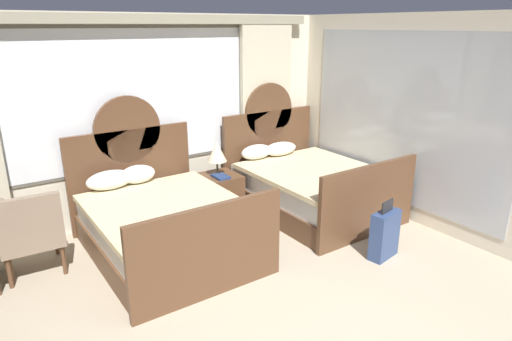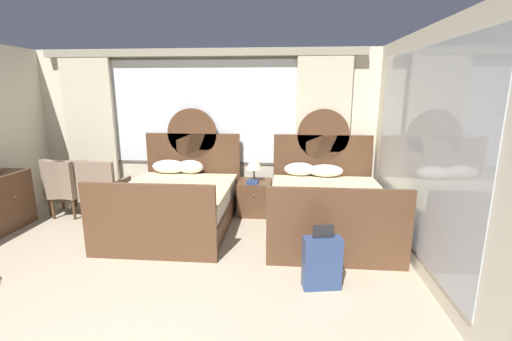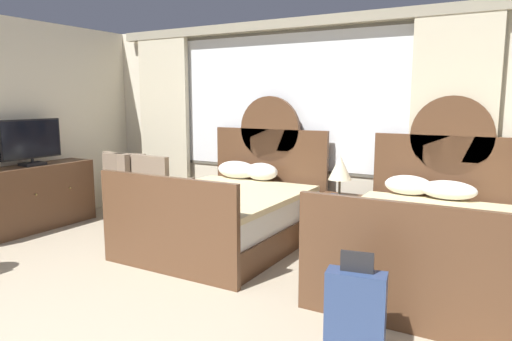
{
  "view_description": "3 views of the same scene",
  "coord_description": "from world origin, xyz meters",
  "px_view_note": "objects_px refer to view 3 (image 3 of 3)",
  "views": [
    {
      "loc": [
        -1.97,
        -1.74,
        2.55
      ],
      "look_at": [
        0.85,
        2.32,
        0.92
      ],
      "focal_mm": 31.09,
      "sensor_mm": 36.0,
      "label": 1
    },
    {
      "loc": [
        1.44,
        -2.21,
        2.04
      ],
      "look_at": [
        1.04,
        2.38,
        0.97
      ],
      "focal_mm": 24.76,
      "sensor_mm": 36.0,
      "label": 2
    },
    {
      "loc": [
        2.69,
        -1.66,
        1.68
      ],
      "look_at": [
        0.48,
        2.2,
        0.99
      ],
      "focal_mm": 32.44,
      "sensor_mm": 36.0,
      "label": 3
    }
  ],
  "objects_px": {
    "nightstand_between_beds": "(339,220)",
    "suitcase_on_floor": "(355,312)",
    "bed_near_mirror": "(430,242)",
    "armchair_by_window_right": "(129,183)",
    "bed_near_window": "(229,213)",
    "book_on_nightstand": "(335,197)",
    "table_lamp_on_nightstand": "(340,168)",
    "dresser_minibar": "(25,199)",
    "armchair_by_window_left": "(160,187)",
    "armchair_by_window_centre": "(131,183)",
    "tv_flatscreen": "(31,142)"
  },
  "relations": [
    {
      "from": "nightstand_between_beds",
      "to": "suitcase_on_floor",
      "type": "bearing_deg",
      "value": -67.75
    },
    {
      "from": "bed_near_mirror",
      "to": "armchair_by_window_right",
      "type": "xyz_separation_m",
      "value": [
        -4.15,
        0.34,
        0.13
      ]
    },
    {
      "from": "bed_near_window",
      "to": "suitcase_on_floor",
      "type": "bearing_deg",
      "value": -37.47
    },
    {
      "from": "book_on_nightstand",
      "to": "armchair_by_window_right",
      "type": "relative_size",
      "value": 0.28
    },
    {
      "from": "suitcase_on_floor",
      "to": "table_lamp_on_nightstand",
      "type": "bearing_deg",
      "value": 112.5
    },
    {
      "from": "armchair_by_window_right",
      "to": "dresser_minibar",
      "type": "bearing_deg",
      "value": -117.0
    },
    {
      "from": "book_on_nightstand",
      "to": "armchair_by_window_left",
      "type": "height_order",
      "value": "armchair_by_window_left"
    },
    {
      "from": "dresser_minibar",
      "to": "armchair_by_window_left",
      "type": "relative_size",
      "value": 1.94
    },
    {
      "from": "armchair_by_window_centre",
      "to": "dresser_minibar",
      "type": "bearing_deg",
      "value": -118.82
    },
    {
      "from": "bed_near_window",
      "to": "armchair_by_window_right",
      "type": "bearing_deg",
      "value": 169.94
    },
    {
      "from": "nightstand_between_beds",
      "to": "armchair_by_window_right",
      "type": "bearing_deg",
      "value": -174.23
    },
    {
      "from": "tv_flatscreen",
      "to": "nightstand_between_beds",
      "type": "bearing_deg",
      "value": 20.77
    },
    {
      "from": "tv_flatscreen",
      "to": "suitcase_on_floor",
      "type": "bearing_deg",
      "value": -10.24
    },
    {
      "from": "armchair_by_window_centre",
      "to": "tv_flatscreen",
      "type": "bearing_deg",
      "value": -120.66
    },
    {
      "from": "bed_near_mirror",
      "to": "tv_flatscreen",
      "type": "distance_m",
      "value": 4.85
    },
    {
      "from": "bed_near_window",
      "to": "nightstand_between_beds",
      "type": "distance_m",
      "value": 1.3
    },
    {
      "from": "table_lamp_on_nightstand",
      "to": "tv_flatscreen",
      "type": "relative_size",
      "value": 0.58
    },
    {
      "from": "dresser_minibar",
      "to": "tv_flatscreen",
      "type": "distance_m",
      "value": 0.73
    },
    {
      "from": "bed_near_mirror",
      "to": "book_on_nightstand",
      "type": "bearing_deg",
      "value": 154.45
    },
    {
      "from": "bed_near_window",
      "to": "nightstand_between_beds",
      "type": "bearing_deg",
      "value": 30.16
    },
    {
      "from": "suitcase_on_floor",
      "to": "book_on_nightstand",
      "type": "bearing_deg",
      "value": 113.94
    },
    {
      "from": "bed_near_mirror",
      "to": "armchair_by_window_left",
      "type": "height_order",
      "value": "bed_near_mirror"
    },
    {
      "from": "table_lamp_on_nightstand",
      "to": "armchair_by_window_centre",
      "type": "height_order",
      "value": "table_lamp_on_nightstand"
    },
    {
      "from": "bed_near_window",
      "to": "armchair_by_window_right",
      "type": "height_order",
      "value": "bed_near_window"
    },
    {
      "from": "bed_near_window",
      "to": "bed_near_mirror",
      "type": "relative_size",
      "value": 1.0
    },
    {
      "from": "dresser_minibar",
      "to": "suitcase_on_floor",
      "type": "bearing_deg",
      "value": -8.62
    },
    {
      "from": "table_lamp_on_nightstand",
      "to": "tv_flatscreen",
      "type": "height_order",
      "value": "tv_flatscreen"
    },
    {
      "from": "bed_near_window",
      "to": "book_on_nightstand",
      "type": "height_order",
      "value": "bed_near_window"
    },
    {
      "from": "table_lamp_on_nightstand",
      "to": "tv_flatscreen",
      "type": "bearing_deg",
      "value": -159.08
    },
    {
      "from": "armchair_by_window_right",
      "to": "table_lamp_on_nightstand",
      "type": "bearing_deg",
      "value": 5.9
    },
    {
      "from": "dresser_minibar",
      "to": "armchair_by_window_left",
      "type": "height_order",
      "value": "armchair_by_window_left"
    },
    {
      "from": "bed_near_mirror",
      "to": "nightstand_between_beds",
      "type": "relative_size",
      "value": 3.84
    },
    {
      "from": "dresser_minibar",
      "to": "armchair_by_window_right",
      "type": "bearing_deg",
      "value": 63.0
    },
    {
      "from": "bed_near_window",
      "to": "dresser_minibar",
      "type": "xyz_separation_m",
      "value": [
        -2.54,
        -0.85,
        0.05
      ]
    },
    {
      "from": "book_on_nightstand",
      "to": "bed_near_mirror",
      "type": "bearing_deg",
      "value": -25.55
    },
    {
      "from": "armchair_by_window_right",
      "to": "armchair_by_window_centre",
      "type": "bearing_deg",
      "value": 1.33
    },
    {
      "from": "nightstand_between_beds",
      "to": "armchair_by_window_right",
      "type": "height_order",
      "value": "armchair_by_window_right"
    },
    {
      "from": "bed_near_window",
      "to": "table_lamp_on_nightstand",
      "type": "height_order",
      "value": "bed_near_window"
    },
    {
      "from": "tv_flatscreen",
      "to": "table_lamp_on_nightstand",
      "type": "bearing_deg",
      "value": 20.92
    },
    {
      "from": "bed_near_mirror",
      "to": "nightstand_between_beds",
      "type": "height_order",
      "value": "bed_near_mirror"
    },
    {
      "from": "tv_flatscreen",
      "to": "dresser_minibar",
      "type": "bearing_deg",
      "value": -100.98
    },
    {
      "from": "bed_near_mirror",
      "to": "armchair_by_window_right",
      "type": "height_order",
      "value": "bed_near_mirror"
    },
    {
      "from": "table_lamp_on_nightstand",
      "to": "bed_near_window",
      "type": "bearing_deg",
      "value": -149.33
    },
    {
      "from": "book_on_nightstand",
      "to": "table_lamp_on_nightstand",
      "type": "bearing_deg",
      "value": 82.18
    },
    {
      "from": "table_lamp_on_nightstand",
      "to": "nightstand_between_beds",
      "type": "bearing_deg",
      "value": -21.79
    },
    {
      "from": "bed_near_mirror",
      "to": "suitcase_on_floor",
      "type": "height_order",
      "value": "bed_near_mirror"
    },
    {
      "from": "suitcase_on_floor",
      "to": "nightstand_between_beds",
      "type": "bearing_deg",
      "value": 112.25
    },
    {
      "from": "bed_near_window",
      "to": "armchair_by_window_left",
      "type": "xyz_separation_m",
      "value": [
        -1.33,
        0.34,
        0.13
      ]
    },
    {
      "from": "tv_flatscreen",
      "to": "armchair_by_window_left",
      "type": "xyz_separation_m",
      "value": [
        1.18,
        1.07,
        -0.64
      ]
    },
    {
      "from": "bed_near_mirror",
      "to": "dresser_minibar",
      "type": "bearing_deg",
      "value": -169.83
    }
  ]
}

